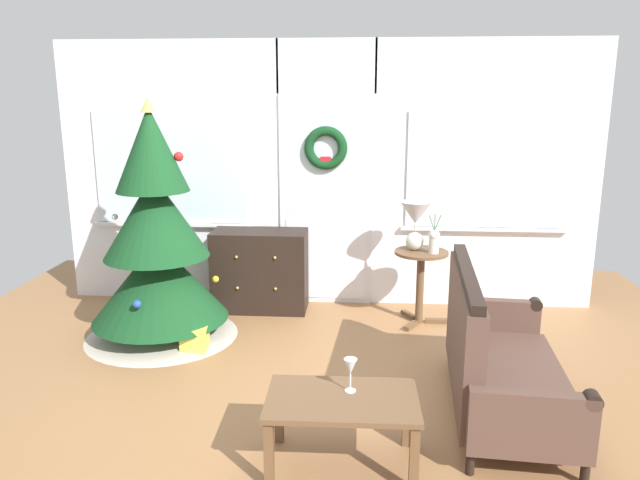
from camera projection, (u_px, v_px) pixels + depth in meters
ground_plane at (307, 400)px, 4.12m from camera, size 6.76×6.76×0.00m
back_wall_with_door at (326, 175)px, 5.84m from camera, size 5.20×0.19×2.55m
christmas_tree at (157, 250)px, 5.05m from camera, size 1.30×1.30×2.02m
dresser_cabinet at (260, 270)px, 5.80m from camera, size 0.90×0.45×0.78m
settee_sofa at (493, 357)px, 3.91m from camera, size 0.82×1.63×0.96m
side_table at (421, 272)px, 5.42m from camera, size 0.50×0.48×0.68m
table_lamp at (415, 219)px, 5.35m from camera, size 0.28×0.28×0.44m
flower_vase at (434, 240)px, 5.28m from camera, size 0.11×0.10×0.35m
coffee_table at (342, 408)px, 3.32m from camera, size 0.85×0.53×0.41m
wine_glass at (350, 368)px, 3.35m from camera, size 0.08×0.08×0.20m
gift_box at (195, 339)px, 4.90m from camera, size 0.21×0.18×0.21m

